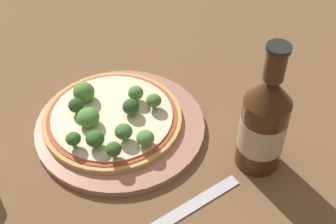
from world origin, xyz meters
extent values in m
plane|color=brown|center=(0.00, 0.00, 0.00)|extent=(3.00, 3.00, 0.00)
cylinder|color=tan|center=(-0.01, -0.02, 0.01)|extent=(0.28, 0.28, 0.01)
cylinder|color=tan|center=(-0.03, -0.03, 0.02)|extent=(0.23, 0.23, 0.01)
cylinder|color=#B74728|center=(-0.03, -0.03, 0.02)|extent=(0.21, 0.21, 0.00)
cylinder|color=beige|center=(-0.03, -0.03, 0.02)|extent=(0.20, 0.20, 0.00)
cylinder|color=#6B8E51|center=(0.05, -0.08, 0.03)|extent=(0.01, 0.01, 0.01)
ellipsoid|color=#386628|center=(0.05, -0.08, 0.04)|extent=(0.02, 0.02, 0.02)
cylinder|color=#6B8E51|center=(-0.03, -0.06, 0.03)|extent=(0.01, 0.01, 0.01)
ellipsoid|color=#568E3D|center=(-0.03, -0.06, 0.04)|extent=(0.04, 0.04, 0.03)
cylinder|color=#6B8E51|center=(-0.01, 0.00, 0.03)|extent=(0.01, 0.01, 0.01)
ellipsoid|color=#2D5123|center=(-0.01, 0.00, 0.04)|extent=(0.03, 0.03, 0.02)
cylinder|color=#6B8E51|center=(-0.09, -0.04, 0.03)|extent=(0.01, 0.01, 0.01)
ellipsoid|color=#568E3D|center=(-0.09, -0.04, 0.04)|extent=(0.04, 0.04, 0.03)
cylinder|color=#6B8E51|center=(0.06, -0.03, 0.03)|extent=(0.01, 0.01, 0.01)
ellipsoid|color=#568E3D|center=(0.06, -0.03, 0.04)|extent=(0.03, 0.03, 0.02)
cylinder|color=#6B8E51|center=(-0.02, 0.03, 0.03)|extent=(0.01, 0.01, 0.01)
ellipsoid|color=#568E3D|center=(-0.02, 0.03, 0.04)|extent=(0.03, 0.03, 0.02)
cylinder|color=#6B8E51|center=(0.01, -0.08, 0.03)|extent=(0.01, 0.01, 0.01)
ellipsoid|color=#386628|center=(0.01, -0.08, 0.04)|extent=(0.03, 0.03, 0.02)
cylinder|color=#6B8E51|center=(-0.07, -0.06, 0.03)|extent=(0.01, 0.01, 0.01)
ellipsoid|color=#2D5123|center=(-0.07, -0.06, 0.04)|extent=(0.02, 0.02, 0.02)
cylinder|color=#6B8E51|center=(-0.01, -0.11, 0.03)|extent=(0.01, 0.01, 0.01)
ellipsoid|color=#386628|center=(-0.01, -0.11, 0.04)|extent=(0.02, 0.02, 0.02)
cylinder|color=#6B8E51|center=(0.01, 0.04, 0.03)|extent=(0.01, 0.01, 0.01)
ellipsoid|color=#477A33|center=(0.01, 0.04, 0.04)|extent=(0.02, 0.02, 0.02)
cylinder|color=#6B8E51|center=(0.03, -0.04, 0.03)|extent=(0.01, 0.01, 0.01)
ellipsoid|color=#477A33|center=(0.03, -0.04, 0.04)|extent=(0.03, 0.03, 0.02)
cylinder|color=#472814|center=(0.18, 0.09, 0.06)|extent=(0.07, 0.07, 0.12)
cylinder|color=#C6B793|center=(0.18, 0.09, 0.06)|extent=(0.07, 0.07, 0.06)
cone|color=#472814|center=(0.18, 0.09, 0.14)|extent=(0.07, 0.07, 0.04)
cylinder|color=#472814|center=(0.18, 0.09, 0.19)|extent=(0.03, 0.03, 0.05)
cylinder|color=black|center=(0.18, 0.09, 0.21)|extent=(0.03, 0.03, 0.01)
cube|color=silver|center=(0.18, -0.04, 0.00)|extent=(0.04, 0.16, 0.00)
camera|label=1|loc=(0.44, -0.33, 0.56)|focal=50.00mm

